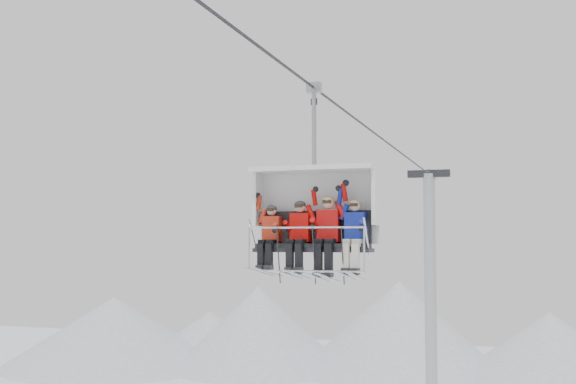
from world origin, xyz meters
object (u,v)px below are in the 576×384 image
(skier_far_right, at_px, (354,233))
(chairlift_carrier, at_px, (316,209))
(skier_center_left, at_px, (299,233))
(skier_center_right, at_px, (327,231))
(lift_tower_right, at_px, (431,333))
(skier_far_left, at_px, (270,235))

(skier_far_right, bearing_deg, chairlift_carrier, 160.68)
(skier_center_left, xyz_separation_m, skier_center_right, (0.61, 0.01, 0.04))
(skier_center_left, bearing_deg, chairlift_carrier, 47.99)
(chairlift_carrier, height_order, skier_center_left, chairlift_carrier)
(lift_tower_right, distance_m, chairlift_carrier, 20.67)
(chairlift_carrier, relative_size, skier_center_left, 2.36)
(chairlift_carrier, distance_m, skier_center_left, 0.67)
(lift_tower_right, relative_size, skier_center_right, 7.63)
(skier_far_left, distance_m, skier_center_right, 1.25)
(skier_center_left, xyz_separation_m, skier_far_right, (1.18, 0.00, 0.00))
(lift_tower_right, xyz_separation_m, skier_far_right, (0.89, -20.38, 4.43))
(chairlift_carrier, xyz_separation_m, skier_center_left, (-0.28, -0.31, -0.52))
(skier_far_left, bearing_deg, lift_tower_right, 87.43)
(chairlift_carrier, distance_m, skier_far_left, 1.12)
(chairlift_carrier, height_order, skier_center_right, chairlift_carrier)
(skier_center_right, bearing_deg, lift_tower_right, 90.93)
(chairlift_carrier, height_order, skier_far_right, chairlift_carrier)
(skier_center_left, relative_size, skier_center_right, 0.95)
(lift_tower_right, relative_size, chairlift_carrier, 3.38)
(lift_tower_right, bearing_deg, skier_center_right, -89.07)
(skier_center_left, distance_m, skier_far_right, 1.18)
(chairlift_carrier, xyz_separation_m, skier_center_right, (0.33, -0.30, -0.48))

